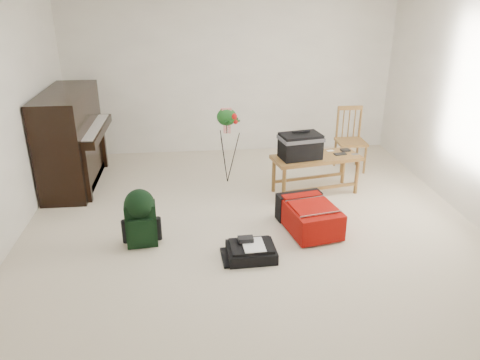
{
  "coord_description": "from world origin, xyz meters",
  "views": [
    {
      "loc": [
        -0.59,
        -4.41,
        2.52
      ],
      "look_at": [
        -0.1,
        0.35,
        0.48
      ],
      "focal_mm": 35.0,
      "sensor_mm": 36.0,
      "label": 1
    }
  ],
  "objects": [
    {
      "name": "floor",
      "position": [
        0.0,
        0.0,
        0.0
      ],
      "size": [
        5.0,
        5.5,
        0.01
      ],
      "primitive_type": "cube",
      "color": "beige",
      "rests_on": "ground"
    },
    {
      "name": "wall_back",
      "position": [
        0.0,
        2.75,
        1.25
      ],
      "size": [
        5.0,
        0.04,
        2.5
      ],
      "primitive_type": "cube",
      "color": "white",
      "rests_on": "floor"
    },
    {
      "name": "green_backpack",
      "position": [
        -1.17,
        -0.11,
        0.34
      ],
      "size": [
        0.33,
        0.3,
        0.62
      ],
      "rotation": [
        0.0,
        0.0,
        0.09
      ],
      "color": "black",
      "rests_on": "floor"
    },
    {
      "name": "bench",
      "position": [
        0.77,
        0.99,
        0.6
      ],
      "size": [
        1.17,
        0.64,
        0.85
      ],
      "rotation": [
        0.0,
        0.0,
        0.19
      ],
      "color": "olive",
      "rests_on": "floor"
    },
    {
      "name": "black_duffel",
      "position": [
        -0.08,
        -0.48,
        0.07
      ],
      "size": [
        0.49,
        0.4,
        0.2
      ],
      "rotation": [
        0.0,
        0.0,
        0.04
      ],
      "color": "black",
      "rests_on": "floor"
    },
    {
      "name": "flower_stand",
      "position": [
        -0.16,
        1.45,
        0.51
      ],
      "size": [
        0.34,
        0.34,
        1.05
      ],
      "rotation": [
        0.0,
        0.0,
        -0.03
      ],
      "color": "black",
      "rests_on": "floor"
    },
    {
      "name": "piano",
      "position": [
        -2.19,
        1.6,
        0.6
      ],
      "size": [
        0.71,
        1.5,
        1.25
      ],
      "color": "black",
      "rests_on": "floor"
    },
    {
      "name": "red_suitcase",
      "position": [
        0.62,
        0.07,
        0.17
      ],
      "size": [
        0.63,
        0.83,
        0.32
      ],
      "rotation": [
        0.0,
        0.0,
        0.2
      ],
      "color": "#A71007",
      "rests_on": "floor"
    },
    {
      "name": "dining_chair",
      "position": [
        1.62,
        1.75,
        0.44
      ],
      "size": [
        0.39,
        0.39,
        0.9
      ],
      "rotation": [
        0.0,
        0.0,
        -0.01
      ],
      "color": "olive",
      "rests_on": "floor"
    }
  ]
}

